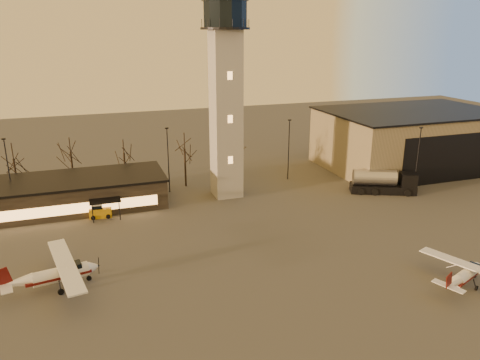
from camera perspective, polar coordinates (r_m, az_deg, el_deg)
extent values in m
plane|color=#44423F|center=(46.32, 9.85, -13.73)|extent=(220.00, 220.00, 0.00)
cube|color=#A09D98|center=(68.26, -1.72, 7.74)|extent=(4.00, 4.00, 24.00)
cylinder|color=black|center=(67.17, -1.82, 17.99)|extent=(6.80, 6.80, 0.30)
cylinder|color=black|center=(67.20, -1.83, 19.56)|extent=(6.00, 6.00, 3.40)
cube|color=#988464|center=(90.18, 20.00, 4.65)|extent=(30.00, 20.00, 10.00)
cube|color=black|center=(89.23, 20.35, 7.86)|extent=(30.60, 20.60, 0.30)
cube|color=black|center=(83.10, 24.16, 2.36)|extent=(18.00, 0.10, 8.00)
cube|color=black|center=(69.82, -19.66, -1.59)|extent=(25.00, 10.00, 4.00)
cube|color=black|center=(69.17, -19.85, 0.09)|extent=(25.40, 10.40, 0.30)
cube|color=#EFA453|center=(65.22, -19.62, -3.33)|extent=(22.00, 0.08, 1.40)
cube|color=black|center=(63.95, -16.14, -2.44)|extent=(4.00, 2.00, 0.20)
cylinder|color=black|center=(71.54, -26.31, 0.56)|extent=(0.16, 0.16, 10.00)
cube|color=black|center=(70.36, -26.87, 4.48)|extent=(0.50, 0.25, 0.18)
cylinder|color=black|center=(71.80, -8.73, 2.31)|extent=(0.16, 0.16, 10.00)
cube|color=black|center=(70.62, -8.92, 6.26)|extent=(0.50, 0.25, 0.18)
cylinder|color=black|center=(77.65, 5.95, 3.62)|extent=(0.16, 0.16, 10.00)
cube|color=black|center=(76.56, 6.07, 7.28)|extent=(0.50, 0.25, 0.18)
cylinder|color=black|center=(76.23, 20.81, 2.25)|extent=(0.16, 0.16, 10.00)
cube|color=black|center=(75.12, 21.23, 5.96)|extent=(0.50, 0.25, 0.18)
cylinder|color=black|center=(77.84, -25.61, 0.31)|extent=(0.28, 0.28, 5.74)
cylinder|color=black|center=(77.46, -13.83, 1.33)|extent=(0.28, 0.28, 5.25)
cylinder|color=black|center=(74.76, -6.69, 1.50)|extent=(0.28, 0.28, 6.16)
cylinder|color=black|center=(79.04, -0.60, 2.09)|extent=(0.28, 0.28, 4.97)
cylinder|color=black|center=(79.14, -19.74, 1.26)|extent=(0.28, 0.28, 5.60)
cylinder|color=white|center=(51.89, 25.96, -10.30)|extent=(4.35, 2.69, 1.19)
cone|color=white|center=(53.98, 27.04, -9.36)|extent=(1.19, 1.36, 1.13)
cone|color=white|center=(49.24, 24.49, -11.46)|extent=(2.41, 1.76, 1.01)
cube|color=black|center=(52.48, 26.43, -9.55)|extent=(1.63, 1.41, 0.64)
cube|color=#51100B|center=(51.76, 25.87, -10.42)|extent=(5.04, 3.00, 0.20)
cube|color=white|center=(51.97, 26.28, -9.42)|extent=(5.06, 9.84, 0.13)
cube|color=white|center=(48.52, 24.08, -11.73)|extent=(1.90, 3.11, 0.07)
cube|color=#51100B|center=(48.15, 24.13, -11.10)|extent=(1.20, 0.55, 1.55)
cylinder|color=white|center=(49.50, -21.01, -10.68)|extent=(5.32, 2.34, 1.46)
cone|color=white|center=(49.86, -17.54, -10.07)|extent=(1.24, 1.54, 1.39)
cone|color=white|center=(49.24, -25.47, -11.22)|extent=(2.86, 1.68, 1.23)
cube|color=black|center=(49.38, -19.78, -9.94)|extent=(1.86, 1.45, 0.78)
cube|color=#510D0B|center=(49.51, -21.26, -10.78)|extent=(6.21, 2.54, 0.25)
cube|color=white|center=(49.16, -20.47, -9.67)|extent=(3.81, 12.42, 0.16)
cube|color=white|center=(49.19, -26.67, -11.29)|extent=(1.64, 3.81, 0.09)
cube|color=#510D0B|center=(48.84, -26.93, -10.50)|extent=(1.54, 0.36, 1.90)
cube|color=black|center=(75.37, 16.99, -1.00)|extent=(10.02, 6.52, 1.26)
cube|color=black|center=(75.75, 19.81, 0.04)|extent=(3.18, 3.35, 2.07)
cube|color=black|center=(75.86, 20.42, 0.27)|extent=(1.00, 2.03, 1.15)
cylinder|color=#ACABB0|center=(74.56, 16.07, 0.32)|extent=(6.85, 4.84, 2.41)
cube|color=#C6900B|center=(65.54, -16.63, -3.79)|extent=(2.98, 1.74, 1.34)
cube|color=black|center=(65.29, -17.03, -3.19)|extent=(1.44, 1.44, 0.77)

